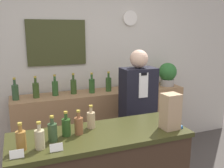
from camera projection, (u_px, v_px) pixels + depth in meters
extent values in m
cube|color=beige|center=(84.00, 62.00, 3.42)|extent=(5.20, 0.06, 2.70)
cube|color=#383C1D|center=(57.00, 43.00, 3.19)|extent=(0.75, 0.02, 0.58)
cylinder|color=white|center=(130.00, 18.00, 3.49)|extent=(0.21, 0.03, 0.21)
cube|color=#9E754C|center=(103.00, 126.00, 3.43)|extent=(2.32, 0.40, 0.98)
cube|color=#313114|center=(100.00, 135.00, 2.03)|extent=(1.45, 0.55, 0.04)
cube|color=black|center=(137.00, 149.00, 3.03)|extent=(0.30, 0.24, 0.73)
cube|color=black|center=(138.00, 95.00, 2.88)|extent=(0.40, 0.24, 0.63)
cube|color=white|center=(143.00, 85.00, 2.74)|extent=(0.11, 0.01, 0.28)
cube|color=black|center=(144.00, 74.00, 2.71)|extent=(0.07, 0.01, 0.03)
sphere|color=#DBB293|center=(139.00, 59.00, 2.79)|extent=(0.21, 0.21, 0.21)
cylinder|color=#9E998E|center=(167.00, 82.00, 3.65)|extent=(0.20, 0.20, 0.09)
sphere|color=#2D6B2D|center=(168.00, 72.00, 3.62)|extent=(0.26, 0.26, 0.26)
cube|color=tan|center=(170.00, 111.00, 2.09)|extent=(0.15, 0.13, 0.30)
cube|color=#2D66A8|center=(177.00, 127.00, 2.13)|extent=(0.09, 0.06, 0.02)
cylinder|color=silver|center=(178.00, 123.00, 2.12)|extent=(0.06, 0.02, 0.06)
cube|color=white|center=(17.00, 154.00, 1.63)|extent=(0.09, 0.02, 0.06)
cube|color=white|center=(56.00, 147.00, 1.72)|extent=(0.09, 0.02, 0.06)
cylinder|color=olive|center=(21.00, 141.00, 1.73)|extent=(0.07, 0.07, 0.14)
cylinder|color=olive|center=(20.00, 128.00, 1.71)|extent=(0.03, 0.03, 0.05)
cylinder|color=#B29933|center=(20.00, 124.00, 1.70)|extent=(0.03, 0.03, 0.02)
cylinder|color=tan|center=(40.00, 140.00, 1.75)|extent=(0.07, 0.07, 0.14)
cylinder|color=tan|center=(39.00, 127.00, 1.73)|extent=(0.03, 0.03, 0.05)
cylinder|color=#B29933|center=(39.00, 123.00, 1.72)|extent=(0.03, 0.03, 0.02)
cylinder|color=#31482B|center=(53.00, 132.00, 1.87)|extent=(0.07, 0.07, 0.14)
cylinder|color=#31482B|center=(52.00, 121.00, 1.85)|extent=(0.03, 0.03, 0.05)
cylinder|color=#B29933|center=(52.00, 117.00, 1.84)|extent=(0.03, 0.03, 0.02)
cylinder|color=#284B1D|center=(66.00, 127.00, 1.96)|extent=(0.07, 0.07, 0.14)
cylinder|color=#284B1D|center=(66.00, 116.00, 1.94)|extent=(0.03, 0.03, 0.05)
cylinder|color=#B29933|center=(66.00, 112.00, 1.94)|extent=(0.03, 0.03, 0.02)
cylinder|color=brown|center=(79.00, 126.00, 1.99)|extent=(0.07, 0.07, 0.14)
cylinder|color=brown|center=(78.00, 115.00, 1.97)|extent=(0.03, 0.03, 0.05)
cylinder|color=#B29933|center=(78.00, 111.00, 1.97)|extent=(0.03, 0.03, 0.02)
cylinder|color=tan|center=(91.00, 120.00, 2.12)|extent=(0.07, 0.07, 0.14)
cylinder|color=tan|center=(91.00, 110.00, 2.10)|extent=(0.03, 0.03, 0.05)
cylinder|color=#B29933|center=(91.00, 106.00, 2.09)|extent=(0.03, 0.03, 0.02)
cylinder|color=#2C4A2B|center=(15.00, 92.00, 2.91)|extent=(0.08, 0.08, 0.18)
cylinder|color=#2C4A2B|center=(14.00, 82.00, 2.88)|extent=(0.03, 0.03, 0.06)
cylinder|color=#B29933|center=(14.00, 78.00, 2.87)|extent=(0.03, 0.03, 0.02)
cylinder|color=#344C1F|center=(36.00, 90.00, 3.00)|extent=(0.08, 0.08, 0.18)
cylinder|color=#344C1F|center=(35.00, 80.00, 2.97)|extent=(0.03, 0.03, 0.06)
cylinder|color=#B29933|center=(35.00, 77.00, 2.97)|extent=(0.03, 0.03, 0.02)
cylinder|color=#2C5426|center=(55.00, 88.00, 3.10)|extent=(0.08, 0.08, 0.18)
cylinder|color=#2C5426|center=(55.00, 79.00, 3.08)|extent=(0.03, 0.03, 0.06)
cylinder|color=#B29933|center=(54.00, 75.00, 3.07)|extent=(0.03, 0.03, 0.02)
cylinder|color=#324D20|center=(74.00, 87.00, 3.19)|extent=(0.08, 0.08, 0.18)
cylinder|color=#324D20|center=(73.00, 77.00, 3.16)|extent=(0.03, 0.03, 0.06)
cylinder|color=#B29933|center=(73.00, 74.00, 3.15)|extent=(0.03, 0.03, 0.02)
cylinder|color=#2D5825|center=(92.00, 86.00, 3.23)|extent=(0.08, 0.08, 0.18)
cylinder|color=#2D5825|center=(92.00, 77.00, 3.21)|extent=(0.03, 0.03, 0.06)
cylinder|color=#B29933|center=(92.00, 73.00, 3.20)|extent=(0.03, 0.03, 0.02)
cylinder|color=#2C4F21|center=(109.00, 84.00, 3.32)|extent=(0.08, 0.08, 0.18)
cylinder|color=#2C4F21|center=(108.00, 75.00, 3.29)|extent=(0.03, 0.03, 0.06)
cylinder|color=#B29933|center=(108.00, 72.00, 3.28)|extent=(0.03, 0.03, 0.02)
cylinder|color=#2D4E20|center=(123.00, 83.00, 3.43)|extent=(0.08, 0.08, 0.18)
cylinder|color=#2D4E20|center=(123.00, 74.00, 3.41)|extent=(0.03, 0.03, 0.06)
cylinder|color=#B29933|center=(124.00, 71.00, 3.40)|extent=(0.03, 0.03, 0.02)
cylinder|color=#2A4F2A|center=(139.00, 81.00, 3.52)|extent=(0.08, 0.08, 0.18)
cylinder|color=#2A4F2A|center=(139.00, 73.00, 3.49)|extent=(0.03, 0.03, 0.06)
cylinder|color=#B29933|center=(139.00, 70.00, 3.48)|extent=(0.03, 0.03, 0.02)
cylinder|color=#29551E|center=(153.00, 80.00, 3.58)|extent=(0.08, 0.08, 0.18)
cylinder|color=#29551E|center=(154.00, 72.00, 3.56)|extent=(0.03, 0.03, 0.06)
cylinder|color=#B29933|center=(154.00, 69.00, 3.55)|extent=(0.03, 0.03, 0.02)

